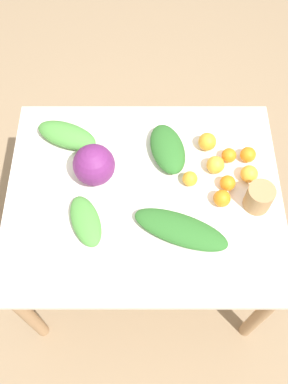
# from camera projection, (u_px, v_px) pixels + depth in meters

# --- Properties ---
(ground_plane) EXTENTS (8.00, 8.00, 0.00)m
(ground_plane) POSITION_uv_depth(u_px,v_px,m) (144.00, 255.00, 2.48)
(ground_plane) COLOR #937A5B
(dining_table) EXTENTS (1.19, 0.97, 0.73)m
(dining_table) POSITION_uv_depth(u_px,v_px,m) (144.00, 205.00, 1.93)
(dining_table) COLOR silver
(dining_table) RESTS_ON ground_plane
(cabbage_purple) EXTENTS (0.18, 0.18, 0.18)m
(cabbage_purple) POSITION_uv_depth(u_px,v_px,m) (94.00, 165.00, 1.81)
(cabbage_purple) COLOR #6B2366
(cabbage_purple) RESTS_ON dining_table
(paper_bag) EXTENTS (0.11, 0.11, 0.12)m
(paper_bag) POSITION_uv_depth(u_px,v_px,m) (259.00, 197.00, 1.77)
(paper_bag) COLOR #A87F51
(paper_bag) RESTS_ON dining_table
(greens_bunch_chard) EXTENTS (0.21, 0.30, 0.08)m
(greens_bunch_chard) POSITION_uv_depth(u_px,v_px,m) (167.00, 149.00, 1.91)
(greens_bunch_chard) COLOR #2D6B28
(greens_bunch_chard) RESTS_ON dining_table
(greens_bunch_kale) EXTENTS (0.19, 0.27, 0.06)m
(greens_bunch_kale) POSITION_uv_depth(u_px,v_px,m) (86.00, 221.00, 1.75)
(greens_bunch_kale) COLOR #4C933D
(greens_bunch_kale) RESTS_ON dining_table
(greens_bunch_beet_tops) EXTENTS (0.42, 0.27, 0.06)m
(greens_bunch_beet_tops) POSITION_uv_depth(u_px,v_px,m) (181.00, 229.00, 1.73)
(greens_bunch_beet_tops) COLOR #2D6B28
(greens_bunch_beet_tops) RESTS_ON dining_table
(greens_bunch_dandelion) EXTENTS (0.31, 0.22, 0.08)m
(greens_bunch_dandelion) POSITION_uv_depth(u_px,v_px,m) (67.00, 136.00, 1.94)
(greens_bunch_dandelion) COLOR #4C933D
(greens_bunch_dandelion) RESTS_ON dining_table
(orange_0) EXTENTS (0.08, 0.08, 0.08)m
(orange_0) POSITION_uv_depth(u_px,v_px,m) (215.00, 165.00, 1.87)
(orange_0) COLOR #F9A833
(orange_0) RESTS_ON dining_table
(orange_1) EXTENTS (0.07, 0.07, 0.07)m
(orange_1) POSITION_uv_depth(u_px,v_px,m) (222.00, 198.00, 1.79)
(orange_1) COLOR orange
(orange_1) RESTS_ON dining_table
(orange_2) EXTENTS (0.07, 0.07, 0.07)m
(orange_2) POSITION_uv_depth(u_px,v_px,m) (229.00, 155.00, 1.90)
(orange_2) COLOR orange
(orange_2) RESTS_ON dining_table
(orange_3) EXTENTS (0.08, 0.08, 0.08)m
(orange_3) POSITION_uv_depth(u_px,v_px,m) (249.00, 174.00, 1.85)
(orange_3) COLOR #F9A833
(orange_3) RESTS_ON dining_table
(orange_4) EXTENTS (0.07, 0.07, 0.07)m
(orange_4) POSITION_uv_depth(u_px,v_px,m) (228.00, 183.00, 1.83)
(orange_4) COLOR orange
(orange_4) RESTS_ON dining_table
(orange_5) EXTENTS (0.07, 0.07, 0.07)m
(orange_5) POSITION_uv_depth(u_px,v_px,m) (190.00, 179.00, 1.84)
(orange_5) COLOR orange
(orange_5) RESTS_ON dining_table
(orange_6) EXTENTS (0.08, 0.08, 0.08)m
(orange_6) POSITION_uv_depth(u_px,v_px,m) (207.00, 141.00, 1.93)
(orange_6) COLOR orange
(orange_6) RESTS_ON dining_table
(orange_7) EXTENTS (0.07, 0.07, 0.07)m
(orange_7) POSITION_uv_depth(u_px,v_px,m) (248.00, 154.00, 1.90)
(orange_7) COLOR orange
(orange_7) RESTS_ON dining_table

